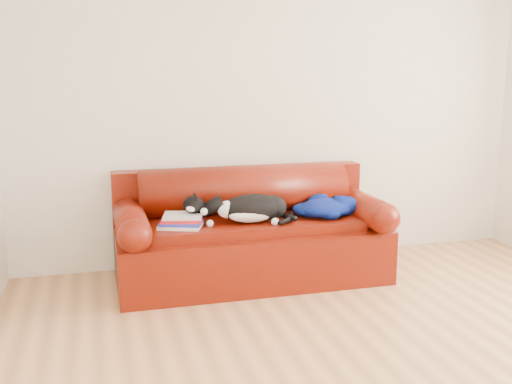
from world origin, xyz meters
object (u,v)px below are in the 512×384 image
book_stack (182,221)px  sofa_base (251,250)px  cat (252,209)px  blanket (326,207)px

book_stack → sofa_base: bearing=13.1°
cat → blanket: 0.63m
book_stack → blanket: size_ratio=0.61×
sofa_base → cat: (-0.03, -0.13, 0.37)m
book_stack → cat: (0.54, 0.00, 0.05)m
sofa_base → book_stack: book_stack is taller
book_stack → cat: cat is taller
sofa_base → book_stack: bearing=-166.9°
book_stack → cat: bearing=0.5°
cat → blanket: size_ratio=1.21×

